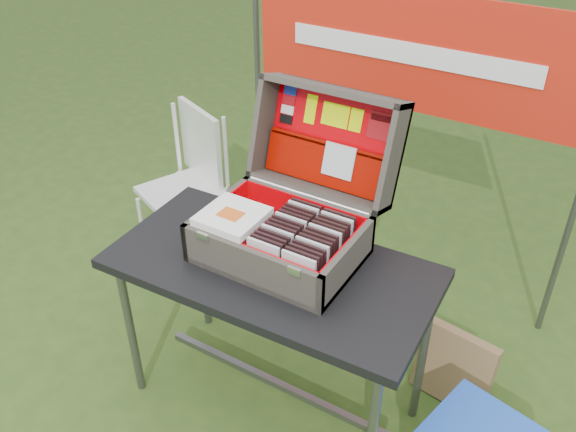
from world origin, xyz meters
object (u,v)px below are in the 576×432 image
Objects in this scene: suitcase at (287,189)px; chair at (183,195)px; cardboard_box at (454,367)px; table at (273,338)px.

suitcase is 1.26m from chair.
chair is at bearing 153.03° from suitcase.
cardboard_box is at bearing 16.56° from chair.
table is at bearing -89.13° from suitcase.
table is at bearing -138.16° from cardboard_box.
chair reaches higher than table.
suitcase reaches higher than table.
table is at bearing -9.26° from chair.
suitcase reaches higher than chair.
cardboard_box is (1.65, -0.19, -0.26)m from chair.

